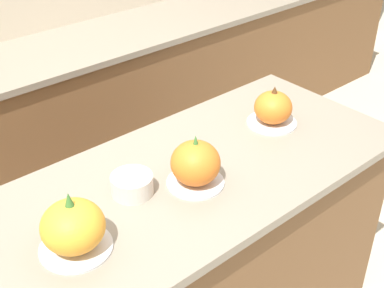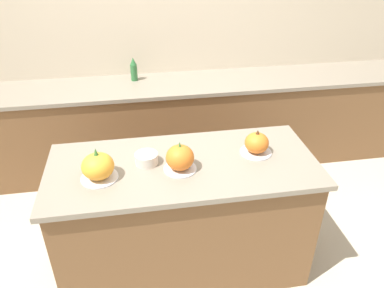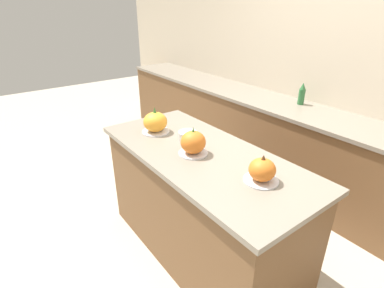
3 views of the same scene
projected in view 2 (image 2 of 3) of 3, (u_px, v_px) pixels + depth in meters
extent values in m
plane|color=#BCB29E|center=(185.00, 262.00, 2.78)|extent=(12.00, 12.00, 0.00)
cube|color=beige|center=(157.00, 34.00, 3.54)|extent=(8.00, 0.06, 2.50)
cube|color=brown|center=(184.00, 219.00, 2.56)|extent=(1.62, 0.68, 0.85)
cube|color=gray|center=(183.00, 166.00, 2.33)|extent=(1.68, 0.74, 0.03)
cube|color=brown|center=(164.00, 127.00, 3.69)|extent=(6.00, 0.56, 0.85)
cube|color=gray|center=(162.00, 85.00, 3.46)|extent=(6.00, 0.60, 0.03)
cylinder|color=silver|center=(100.00, 177.00, 2.19)|extent=(0.22, 0.22, 0.01)
ellipsoid|color=orange|center=(98.00, 166.00, 2.15)|extent=(0.19, 0.19, 0.15)
cone|color=#38702D|center=(96.00, 152.00, 2.10)|extent=(0.03, 0.03, 0.05)
cylinder|color=silver|center=(180.00, 169.00, 2.27)|extent=(0.20, 0.20, 0.01)
ellipsoid|color=orange|center=(180.00, 157.00, 2.22)|extent=(0.17, 0.17, 0.15)
cone|color=#38702D|center=(180.00, 144.00, 2.18)|extent=(0.02, 0.02, 0.04)
cylinder|color=silver|center=(256.00, 152.00, 2.43)|extent=(0.20, 0.20, 0.01)
ellipsoid|color=orange|center=(257.00, 143.00, 2.39)|extent=(0.15, 0.15, 0.13)
cone|color=#4C2D14|center=(258.00, 132.00, 2.35)|extent=(0.03, 0.03, 0.03)
cylinder|color=#2D6B38|center=(134.00, 72.00, 3.49)|extent=(0.06, 0.06, 0.15)
cone|color=#2D6B38|center=(133.00, 61.00, 3.43)|extent=(0.06, 0.06, 0.07)
cylinder|color=beige|center=(146.00, 159.00, 2.31)|extent=(0.14, 0.14, 0.07)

